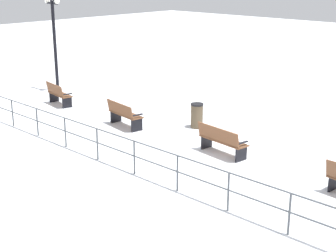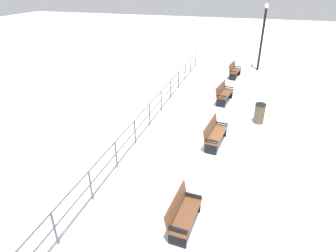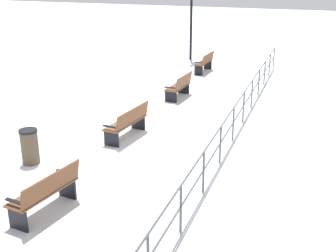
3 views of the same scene
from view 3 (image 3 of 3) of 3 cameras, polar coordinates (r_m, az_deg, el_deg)
name	(u,v)px [view 3 (image 3 of 3)]	position (r m, az deg, el deg)	size (l,w,h in m)	color
ground_plane	(128,137)	(12.96, -5.21, -1.47)	(80.00, 80.00, 0.00)	white
bench_nearest	(205,62)	(20.68, 4.77, 8.18)	(0.57, 1.57, 0.90)	brown
bench_second	(180,86)	(16.59, 1.49, 5.13)	(0.67, 1.50, 0.90)	brown
bench_third	(128,122)	(12.77, -5.19, 0.50)	(0.76, 1.75, 0.93)	brown
bench_fourth	(46,192)	(9.25, -15.39, -8.16)	(0.81, 1.67, 0.94)	brown
waterfront_railing	(227,127)	(11.88, 7.65, -0.18)	(0.05, 21.30, 1.00)	#4C5156
trash_bin	(30,146)	(11.65, -17.33, -2.51)	(0.46, 0.46, 0.90)	brown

